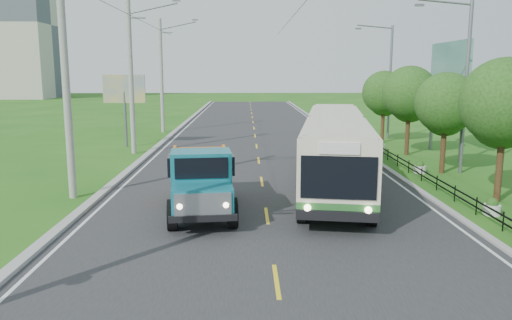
{
  "coord_description": "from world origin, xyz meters",
  "views": [
    {
      "loc": [
        -0.78,
        -12.22,
        5.38
      ],
      "look_at": [
        -0.38,
        7.49,
        1.9
      ],
      "focal_mm": 35.0,
      "sensor_mm": 36.0,
      "label": 1
    }
  ],
  "objects_px": {
    "pole_near": "(67,79)",
    "dump_truck": "(201,176)",
    "streetlight_mid": "(463,81)",
    "planter_mid": "(420,168)",
    "streetlight_far": "(388,78)",
    "billboard_right": "(449,73)",
    "tree_fourth": "(446,106)",
    "billboard_left": "(124,93)",
    "planter_far": "(380,146)",
    "pole_mid": "(131,77)",
    "pole_far": "(162,75)",
    "tree_third": "(504,106)",
    "tree_fifth": "(410,96)",
    "tree_back": "(384,95)",
    "planter_near": "(492,208)",
    "bus": "(335,143)"
  },
  "relations": [
    {
      "from": "pole_near",
      "to": "dump_truck",
      "type": "xyz_separation_m",
      "value": [
        5.74,
        -2.42,
        -3.65
      ]
    },
    {
      "from": "streetlight_mid",
      "to": "planter_mid",
      "type": "relative_size",
      "value": 13.54
    },
    {
      "from": "streetlight_far",
      "to": "billboard_right",
      "type": "relative_size",
      "value": 1.24
    },
    {
      "from": "tree_fourth",
      "to": "streetlight_far",
      "type": "relative_size",
      "value": 0.6
    },
    {
      "from": "streetlight_far",
      "to": "billboard_left",
      "type": "height_order",
      "value": "streetlight_far"
    },
    {
      "from": "billboard_left",
      "to": "planter_far",
      "type": "bearing_deg",
      "value": -6.31
    },
    {
      "from": "streetlight_far",
      "to": "planter_far",
      "type": "relative_size",
      "value": 13.54
    },
    {
      "from": "pole_mid",
      "to": "pole_far",
      "type": "distance_m",
      "value": 12.0
    },
    {
      "from": "tree_fourth",
      "to": "streetlight_mid",
      "type": "bearing_deg",
      "value": -10.15
    },
    {
      "from": "tree_third",
      "to": "streetlight_far",
      "type": "relative_size",
      "value": 0.66
    },
    {
      "from": "tree_fifth",
      "to": "planter_mid",
      "type": "distance_m",
      "value": 7.21
    },
    {
      "from": "tree_fifth",
      "to": "planter_mid",
      "type": "bearing_deg",
      "value": -101.56
    },
    {
      "from": "tree_fourth",
      "to": "dump_truck",
      "type": "bearing_deg",
      "value": -148.58
    },
    {
      "from": "planter_far",
      "to": "tree_fifth",
      "type": "bearing_deg",
      "value": -55.95
    },
    {
      "from": "tree_back",
      "to": "billboard_right",
      "type": "bearing_deg",
      "value": -68.3
    },
    {
      "from": "tree_third",
      "to": "billboard_right",
      "type": "xyz_separation_m",
      "value": [
        2.44,
        11.86,
        1.36
      ]
    },
    {
      "from": "tree_back",
      "to": "planter_near",
      "type": "bearing_deg",
      "value": -93.57
    },
    {
      "from": "pole_mid",
      "to": "tree_third",
      "type": "relative_size",
      "value": 1.67
    },
    {
      "from": "tree_fifth",
      "to": "tree_back",
      "type": "distance_m",
      "value": 6.0
    },
    {
      "from": "pole_mid",
      "to": "streetlight_far",
      "type": "relative_size",
      "value": 1.1
    },
    {
      "from": "tree_third",
      "to": "streetlight_mid",
      "type": "distance_m",
      "value": 5.98
    },
    {
      "from": "pole_near",
      "to": "bus",
      "type": "height_order",
      "value": "pole_near"
    },
    {
      "from": "tree_back",
      "to": "pole_mid",
      "type": "bearing_deg",
      "value": -164.16
    },
    {
      "from": "billboard_right",
      "to": "dump_truck",
      "type": "bearing_deg",
      "value": -137.84
    },
    {
      "from": "tree_fourth",
      "to": "bus",
      "type": "distance_m",
      "value": 6.93
    },
    {
      "from": "tree_third",
      "to": "dump_truck",
      "type": "relative_size",
      "value": 0.96
    },
    {
      "from": "tree_fifth",
      "to": "pole_near",
      "type": "bearing_deg",
      "value": -148.41
    },
    {
      "from": "streetlight_mid",
      "to": "planter_mid",
      "type": "height_order",
      "value": "streetlight_mid"
    },
    {
      "from": "tree_fifth",
      "to": "dump_truck",
      "type": "distance_m",
      "value": 18.52
    },
    {
      "from": "planter_far",
      "to": "bus",
      "type": "distance_m",
      "value": 11.57
    },
    {
      "from": "pole_mid",
      "to": "tree_third",
      "type": "height_order",
      "value": "pole_mid"
    },
    {
      "from": "planter_far",
      "to": "planter_near",
      "type": "bearing_deg",
      "value": -90.0
    },
    {
      "from": "tree_fourth",
      "to": "tree_back",
      "type": "xyz_separation_m",
      "value": [
        0.0,
        12.0,
        0.07
      ]
    },
    {
      "from": "tree_third",
      "to": "streetlight_mid",
      "type": "bearing_deg",
      "value": 82.36
    },
    {
      "from": "tree_back",
      "to": "planter_far",
      "type": "xyz_separation_m",
      "value": [
        -1.26,
        -4.14,
        -3.37
      ]
    },
    {
      "from": "bus",
      "to": "pole_mid",
      "type": "bearing_deg",
      "value": 151.27
    },
    {
      "from": "planter_far",
      "to": "bus",
      "type": "relative_size",
      "value": 0.04
    },
    {
      "from": "billboard_left",
      "to": "planter_near",
      "type": "bearing_deg",
      "value": -44.84
    },
    {
      "from": "planter_far",
      "to": "billboard_left",
      "type": "xyz_separation_m",
      "value": [
        -18.1,
        2.0,
        3.58
      ]
    },
    {
      "from": "pole_far",
      "to": "tree_back",
      "type": "height_order",
      "value": "pole_far"
    },
    {
      "from": "tree_back",
      "to": "billboard_left",
      "type": "xyz_separation_m",
      "value": [
        -19.36,
        -2.14,
        0.21
      ]
    },
    {
      "from": "planter_mid",
      "to": "streetlight_mid",
      "type": "bearing_deg",
      "value": 0.0
    },
    {
      "from": "tree_fifth",
      "to": "bus",
      "type": "height_order",
      "value": "tree_fifth"
    },
    {
      "from": "tree_fourth",
      "to": "tree_fifth",
      "type": "distance_m",
      "value": 6.01
    },
    {
      "from": "planter_far",
      "to": "bus",
      "type": "bearing_deg",
      "value": -116.07
    },
    {
      "from": "tree_fourth",
      "to": "dump_truck",
      "type": "height_order",
      "value": "tree_fourth"
    },
    {
      "from": "pole_far",
      "to": "planter_far",
      "type": "height_order",
      "value": "pole_far"
    },
    {
      "from": "streetlight_far",
      "to": "planter_near",
      "type": "height_order",
      "value": "streetlight_far"
    },
    {
      "from": "pole_near",
      "to": "pole_mid",
      "type": "bearing_deg",
      "value": 90.0
    },
    {
      "from": "pole_mid",
      "to": "planter_far",
      "type": "height_order",
      "value": "pole_mid"
    }
  ]
}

